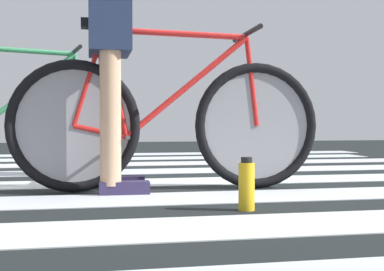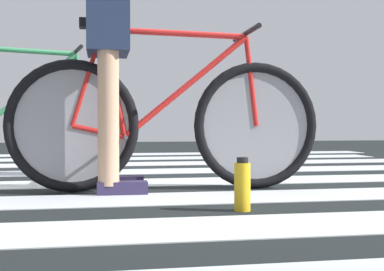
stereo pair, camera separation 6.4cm
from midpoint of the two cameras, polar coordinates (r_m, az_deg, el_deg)
ground at (r=3.71m, az=-1.17°, el=-4.63°), size 18.00×14.00×0.02m
crosswalk_markings at (r=3.89m, az=-0.87°, el=-4.17°), size 5.49×5.75×0.00m
bicycle_1_of_2 at (r=3.05m, az=-2.11°, el=1.52°), size 1.74×0.52×0.93m
cyclist_1_of_2 at (r=3.04m, az=-7.97°, el=6.78°), size 0.32×0.41×1.03m
bicycle_2_of_2 at (r=3.95m, az=-17.92°, el=1.42°), size 1.73×0.53×0.93m
water_bottle at (r=2.38m, az=5.97°, el=-5.14°), size 0.07×0.07×0.23m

